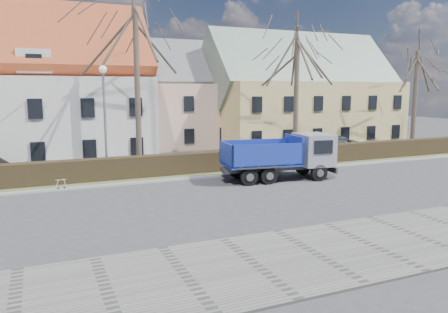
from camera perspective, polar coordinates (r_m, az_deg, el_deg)
name	(u,v)px	position (r m, az deg, el deg)	size (l,w,h in m)	color
ground	(216,197)	(22.05, -0.99, -5.27)	(120.00, 120.00, 0.00)	#3E3E40
sidewalk_near	(315,254)	(14.89, 11.84, -12.38)	(80.00, 5.00, 0.08)	gray
curb_far	(187,178)	(26.24, -4.82, -2.87)	(80.00, 0.30, 0.12)	#A19F9B
grass_strip	(179,174)	(27.74, -5.87, -2.27)	(80.00, 3.00, 0.10)	#535F35
hedge	(180,165)	(27.44, -5.76, -1.11)	(60.00, 0.90, 1.30)	black
building_pink	(175,103)	(41.61, -6.43, 6.91)	(10.80, 8.80, 8.00)	#D2AB94
building_yellow	(301,100)	(43.99, 10.01, 7.26)	(18.80, 10.80, 8.50)	#CFBD71
tree_1	(137,74)	(28.95, -11.31, 10.56)	(9.20, 9.20, 12.65)	#4B3E34
tree_2	(296,87)	(33.58, 9.44, 8.95)	(8.00, 8.00, 11.00)	#4B3E34
tree_3	(415,90)	(41.31, 23.72, 7.91)	(7.60, 7.60, 10.45)	#4B3E34
dump_truck	(275,157)	(26.00, 6.65, -0.04)	(6.93, 2.57, 2.77)	navy
streetlight	(105,122)	(27.12, -15.27, 4.38)	(0.53, 0.53, 6.82)	gray
cart_frame	(57,185)	(24.81, -21.00, -3.46)	(0.75, 0.43, 0.69)	silver
parked_car_b	(339,143)	(39.96, 14.75, 1.77)	(1.80, 4.43, 1.29)	#35353D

